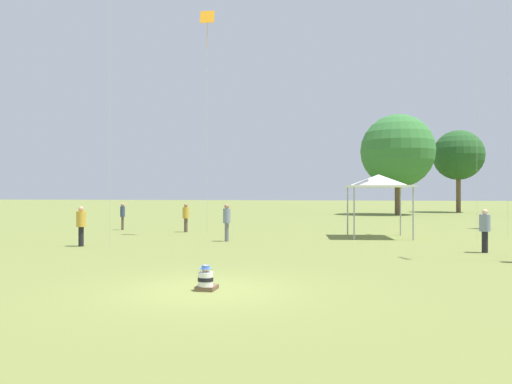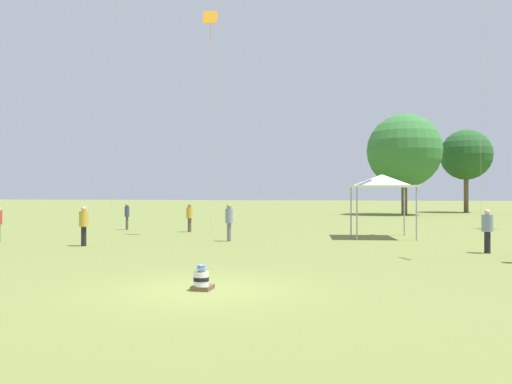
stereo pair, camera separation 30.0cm
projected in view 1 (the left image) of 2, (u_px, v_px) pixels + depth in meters
name	position (u px, v px, depth m)	size (l,w,h in m)	color
ground_plane	(208.00, 290.00, 11.34)	(300.00, 300.00, 0.00)	olive
seated_toddler	(206.00, 280.00, 11.31)	(0.43, 0.54, 0.58)	brown
person_standing_3	(227.00, 219.00, 22.92)	(0.40, 0.40, 1.72)	slate
person_standing_4	(123.00, 214.00, 30.13)	(0.40, 0.40, 1.61)	brown
person_standing_5	(186.00, 215.00, 28.42)	(0.52, 0.52, 1.61)	brown
person_standing_6	(485.00, 227.00, 18.51)	(0.54, 0.54, 1.62)	black
person_standing_7	(81.00, 223.00, 20.75)	(0.52, 0.52, 1.66)	black
canopy_tent	(378.00, 181.00, 24.87)	(3.40, 3.40, 3.15)	white
kite_0	(207.00, 29.00, 25.87)	(0.76, 0.35, 11.73)	orange
distant_tree_0	(458.00, 155.00, 58.27)	(5.83, 5.83, 9.63)	brown
distant_tree_1	(398.00, 151.00, 51.88)	(7.64, 7.64, 10.45)	brown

